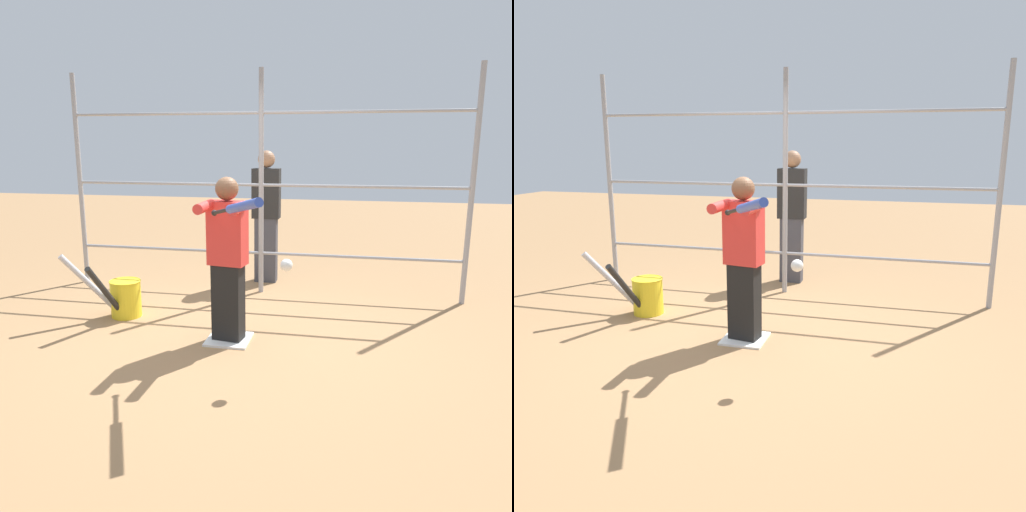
# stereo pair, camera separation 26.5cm
# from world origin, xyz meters

# --- Properties ---
(ground_plane) EXTENTS (24.00, 24.00, 0.00)m
(ground_plane) POSITION_xyz_m (0.00, 0.00, 0.00)
(ground_plane) COLOR #9E754C
(home_plate) EXTENTS (0.40, 0.40, 0.02)m
(home_plate) POSITION_xyz_m (0.00, 0.00, 0.01)
(home_plate) COLOR white
(home_plate) RESTS_ON ground
(fence_backstop) EXTENTS (4.78, 0.06, 2.65)m
(fence_backstop) POSITION_xyz_m (0.00, -1.60, 1.32)
(fence_backstop) COLOR #939399
(fence_backstop) RESTS_ON ground
(batter) EXTENTS (0.39, 0.55, 1.52)m
(batter) POSITION_xyz_m (0.00, 0.02, 0.82)
(batter) COLOR black
(batter) RESTS_ON ground
(baseball_bat_swinging) EXTENTS (0.56, 0.77, 0.24)m
(baseball_bat_swinging) POSITION_xyz_m (-0.31, 0.85, 1.37)
(baseball_bat_swinging) COLOR black
(softball_in_flight) EXTENTS (0.10, 0.10, 0.10)m
(softball_in_flight) POSITION_xyz_m (-0.62, 0.58, 0.90)
(softball_in_flight) COLOR white
(bat_bucket) EXTENTS (0.70, 0.74, 0.73)m
(bat_bucket) POSITION_xyz_m (1.26, -0.41, 0.22)
(bat_bucket) COLOR yellow
(bat_bucket) RESTS_ON ground
(bystander_behind_fence) EXTENTS (0.36, 0.22, 1.72)m
(bystander_behind_fence) POSITION_xyz_m (0.03, -2.11, 0.89)
(bystander_behind_fence) COLOR #3F3F47
(bystander_behind_fence) RESTS_ON ground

